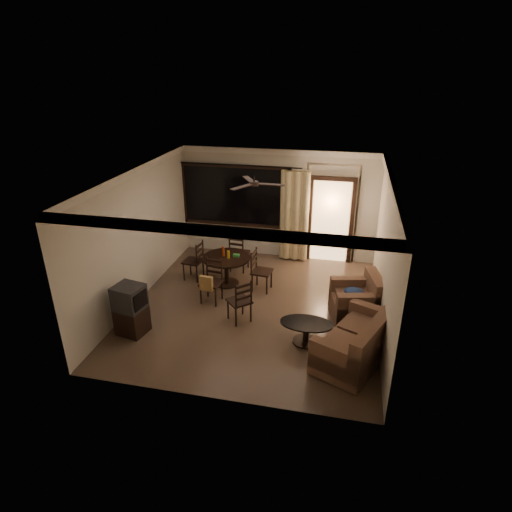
% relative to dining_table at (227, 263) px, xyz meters
% --- Properties ---
extents(ground, '(5.50, 5.50, 0.00)m').
position_rel_dining_table_xyz_m(ground, '(0.84, -0.88, -0.54)').
color(ground, '#7F6651').
rests_on(ground, ground).
extents(room_shell, '(5.50, 6.70, 5.50)m').
position_rel_dining_table_xyz_m(room_shell, '(1.44, 0.89, 1.29)').
color(room_shell, beige).
rests_on(room_shell, ground).
extents(dining_table, '(1.09, 1.09, 0.90)m').
position_rel_dining_table_xyz_m(dining_table, '(0.00, 0.00, 0.00)').
color(dining_table, black).
rests_on(dining_table, ground).
extents(dining_chair_west, '(0.47, 0.47, 0.95)m').
position_rel_dining_table_xyz_m(dining_chair_west, '(-0.83, 0.10, -0.26)').
color(dining_chair_west, black).
rests_on(dining_chair_west, ground).
extents(dining_chair_east, '(0.47, 0.47, 0.95)m').
position_rel_dining_table_xyz_m(dining_chair_east, '(0.83, -0.10, -0.26)').
color(dining_chair_east, black).
rests_on(dining_chair_east, ground).
extents(dining_chair_south, '(0.47, 0.52, 0.95)m').
position_rel_dining_table_xyz_m(dining_chair_south, '(-0.10, -0.85, -0.23)').
color(dining_chair_south, black).
rests_on(dining_chair_south, ground).
extents(dining_chair_north, '(0.47, 0.47, 0.95)m').
position_rel_dining_table_xyz_m(dining_chair_north, '(0.09, 0.78, -0.26)').
color(dining_chair_north, black).
rests_on(dining_chair_north, ground).
extents(tv_cabinet, '(0.60, 0.56, 0.99)m').
position_rel_dining_table_xyz_m(tv_cabinet, '(-1.21, -2.27, -0.04)').
color(tv_cabinet, black).
rests_on(tv_cabinet, ground).
extents(sofa, '(1.48, 1.87, 0.88)m').
position_rel_dining_table_xyz_m(sofa, '(2.95, -2.23, -0.19)').
color(sofa, '#4D2724').
rests_on(sofa, ground).
extents(armchair, '(1.09, 1.09, 0.91)m').
position_rel_dining_table_xyz_m(armchair, '(2.95, -0.83, -0.16)').
color(armchair, '#4D2724').
rests_on(armchair, ground).
extents(coffee_table, '(0.96, 0.57, 0.42)m').
position_rel_dining_table_xyz_m(coffee_table, '(2.03, -1.89, -0.26)').
color(coffee_table, black).
rests_on(coffee_table, ground).
extents(side_chair, '(0.58, 0.58, 0.93)m').
position_rel_dining_table_xyz_m(side_chair, '(0.67, -1.44, -0.26)').
color(side_chair, black).
rests_on(side_chair, ground).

